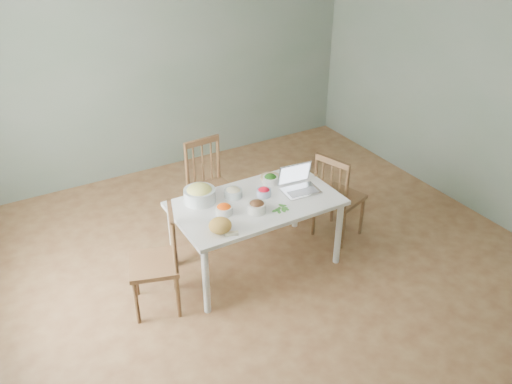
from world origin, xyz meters
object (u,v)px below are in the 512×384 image
chair_left (153,262)px  bread_boule (220,226)px  dining_table (256,234)px  chair_right (340,195)px  bowl_squash (200,194)px  laptop (302,181)px  chair_far (213,188)px

chair_left → bread_boule: bearing=88.2°
dining_table → chair_right: chair_right is taller
bread_boule → dining_table: bearing=28.5°
dining_table → bread_boule: bearing=-151.5°
chair_left → bowl_squash: bearing=136.9°
bread_boule → laptop: size_ratio=0.58×
chair_left → dining_table: bearing=111.9°
bread_boule → laptop: (0.94, 0.21, 0.05)m
chair_far → laptop: size_ratio=2.93×
dining_table → laptop: bearing=-6.8°
chair_left → chair_right: bearing=110.2°
dining_table → chair_far: bearing=95.9°
bowl_squash → chair_right: bearing=-9.6°
bowl_squash → laptop: 0.94m
bread_boule → laptop: laptop is taller
dining_table → bowl_squash: bowl_squash is taller
chair_left → chair_right: 2.00m
chair_far → laptop: bearing=-60.7°
chair_right → dining_table: bearing=72.7°
chair_left → bread_boule: (0.53, -0.19, 0.29)m
chair_far → chair_right: 1.29m
laptop → dining_table: bearing=178.7°
bowl_squash → bread_boule: bearing=-96.2°
chair_far → laptop: 1.02m
chair_right → laptop: 0.63m
chair_left → laptop: chair_left is taller
dining_table → laptop: laptop is taller
chair_far → bread_boule: size_ratio=5.08×
chair_right → chair_left: bearing=74.4°
dining_table → chair_far: size_ratio=1.54×
chair_left → laptop: size_ratio=2.86×
chair_far → bowl_squash: (-0.36, -0.50, 0.30)m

